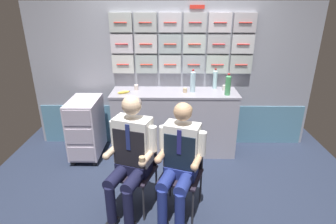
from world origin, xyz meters
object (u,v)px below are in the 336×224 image
at_px(folding_chair_left, 138,161).
at_px(crew_member_left, 130,152).
at_px(service_trolley, 86,127).
at_px(folding_chair_center, 184,164).
at_px(coffee_cup_spare, 224,88).
at_px(snack_banana, 124,92).
at_px(water_bottle_short, 228,85).
at_px(crew_member_center, 179,159).

bearing_deg(folding_chair_left, crew_member_left, -108.16).
height_order(service_trolley, folding_chair_left, service_trolley).
height_order(folding_chair_center, coffee_cup_spare, coffee_cup_spare).
height_order(service_trolley, snack_banana, snack_banana).
xyz_separation_m(service_trolley, snack_banana, (0.55, 0.09, 0.49)).
relative_size(service_trolley, water_bottle_short, 2.93).
xyz_separation_m(folding_chair_left, water_bottle_short, (1.13, 1.03, 0.56)).
bearing_deg(water_bottle_short, folding_chair_left, -137.65).
relative_size(crew_member_left, coffee_cup_spare, 18.28).
bearing_deg(service_trolley, snack_banana, 8.98).
bearing_deg(coffee_cup_spare, crew_member_center, -115.11).
xyz_separation_m(folding_chair_left, crew_member_center, (0.45, -0.21, 0.16)).
bearing_deg(coffee_cup_spare, snack_banana, -172.57).
bearing_deg(snack_banana, water_bottle_short, -1.30).
bearing_deg(crew_member_center, folding_chair_left, 154.77).
bearing_deg(crew_member_center, crew_member_left, 173.07).
relative_size(folding_chair_center, snack_banana, 4.89).
bearing_deg(water_bottle_short, crew_member_left, -134.98).
xyz_separation_m(crew_member_left, crew_member_center, (0.50, -0.06, -0.03)).
distance_m(crew_member_center, snack_banana, 1.51).
height_order(crew_member_center, snack_banana, crew_member_center).
height_order(folding_chair_left, coffee_cup_spare, coffee_cup_spare).
height_order(folding_chair_left, folding_chair_center, same).
height_order(folding_chair_left, water_bottle_short, water_bottle_short).
height_order(crew_member_center, coffee_cup_spare, crew_member_center).
bearing_deg(folding_chair_left, water_bottle_short, 42.35).
bearing_deg(snack_banana, crew_member_left, -78.24).
bearing_deg(service_trolley, folding_chair_left, -48.82).
relative_size(service_trolley, crew_member_left, 0.68).
distance_m(folding_chair_center, coffee_cup_spare, 1.53).
xyz_separation_m(service_trolley, folding_chair_left, (0.86, -0.98, 0.05)).
xyz_separation_m(crew_member_center, water_bottle_short, (0.69, 1.24, 0.40)).
bearing_deg(crew_member_center, snack_banana, 120.41).
xyz_separation_m(folding_chair_left, folding_chair_center, (0.50, -0.06, 0.00)).
height_order(folding_chair_center, crew_member_center, crew_member_center).
height_order(folding_chair_center, water_bottle_short, water_bottle_short).
bearing_deg(crew_member_left, folding_chair_center, 9.65).
distance_m(service_trolley, crew_member_center, 1.78).
distance_m(folding_chair_left, crew_member_center, 0.52).
distance_m(crew_member_center, coffee_cup_spare, 1.64).
distance_m(crew_member_left, folding_chair_center, 0.59).
xyz_separation_m(crew_member_left, coffee_cup_spare, (1.18, 1.40, 0.26)).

